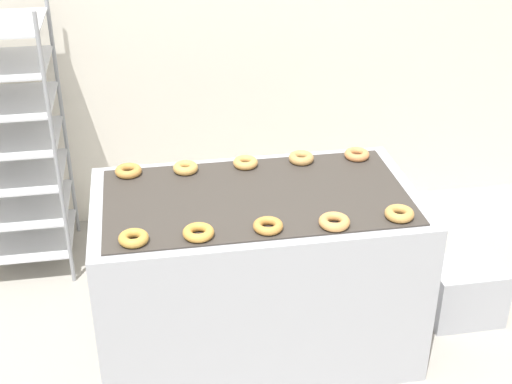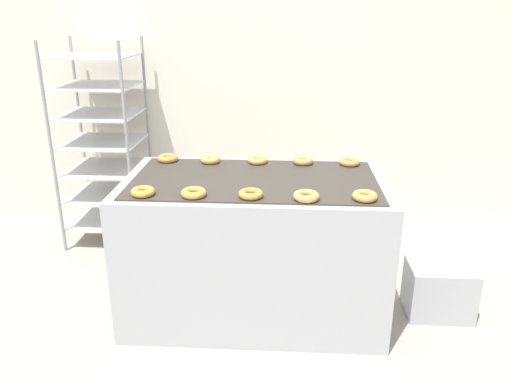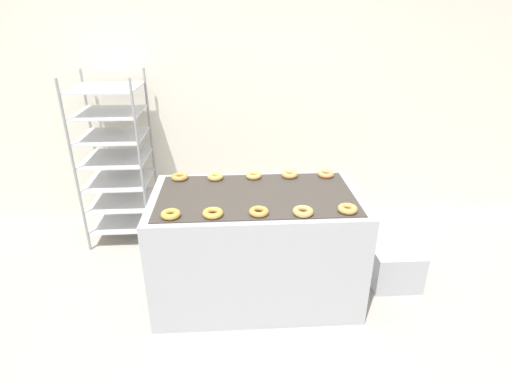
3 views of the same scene
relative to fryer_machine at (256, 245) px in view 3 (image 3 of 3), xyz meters
name	(u,v)px [view 3 (image 3 of 3)]	position (x,y,z in m)	size (l,w,h in m)	color
ground_plane	(262,357)	(0.00, -0.69, -0.44)	(14.00, 14.00, 0.00)	#9E998E
wall_back	(247,87)	(0.00, 1.44, 0.96)	(8.00, 0.05, 2.80)	silver
fryer_machine	(256,245)	(0.00, 0.00, 0.00)	(1.55, 0.88, 0.88)	#A8AAB2
baking_rack_cart	(116,159)	(-1.27, 1.00, 0.38)	(0.60, 0.60, 1.61)	gray
glaze_bin	(395,268)	(1.16, 0.01, -0.27)	(0.40, 0.29, 0.33)	#A8AAB2
donut_near_leftmost	(171,214)	(-0.58, -0.31, 0.46)	(0.13, 0.13, 0.04)	#BC8D3B
donut_near_left	(213,213)	(-0.30, -0.31, 0.46)	(0.14, 0.14, 0.04)	gold
donut_near_center	(258,212)	(0.00, -0.31, 0.46)	(0.13, 0.13, 0.04)	#C0833B
donut_near_right	(303,211)	(0.29, -0.33, 0.46)	(0.14, 0.14, 0.04)	tan
donut_near_rightmost	(348,209)	(0.60, -0.31, 0.46)	(0.13, 0.13, 0.04)	#C38D47
donut_far_leftmost	(180,177)	(-0.59, 0.33, 0.46)	(0.13, 0.13, 0.04)	#BE843D
donut_far_left	(215,177)	(-0.31, 0.31, 0.46)	(0.13, 0.13, 0.04)	tan
donut_far_center	(253,176)	(0.00, 0.32, 0.46)	(0.13, 0.13, 0.04)	tan
donut_far_right	(290,174)	(0.29, 0.32, 0.46)	(0.13, 0.13, 0.04)	tan
donut_far_rightmost	(326,174)	(0.59, 0.31, 0.46)	(0.13, 0.13, 0.04)	#D2844B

